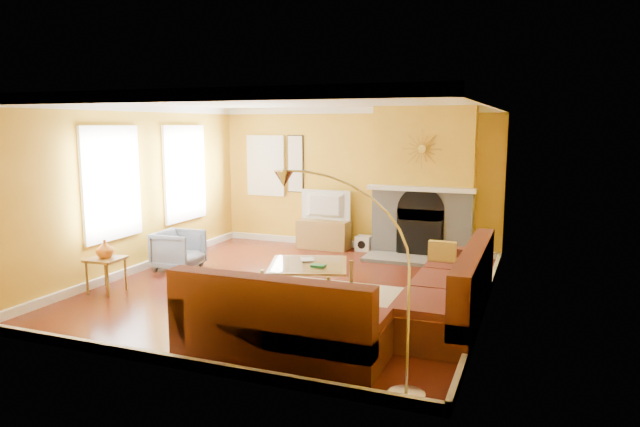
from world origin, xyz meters
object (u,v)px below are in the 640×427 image
at_px(coffee_table, 308,278).
at_px(arc_lamp, 349,285).
at_px(media_console, 324,234).
at_px(armchair, 179,250).
at_px(sectional_sofa, 357,282).
at_px(side_table, 106,275).

height_order(coffee_table, arc_lamp, arc_lamp).
bearing_deg(media_console, armchair, -125.09).
distance_m(sectional_sofa, coffee_table, 1.24).
bearing_deg(coffee_table, sectional_sofa, -38.16).
xyz_separation_m(armchair, side_table, (-0.17, -1.50, -0.07)).
bearing_deg(sectional_sofa, side_table, -175.40).
relative_size(media_console, side_table, 1.98).
bearing_deg(media_console, coffee_table, -73.33).
bearing_deg(media_console, arc_lamp, -66.93).
xyz_separation_m(sectional_sofa, media_console, (-1.80, 3.58, -0.18)).
xyz_separation_m(sectional_sofa, armchair, (-3.47, 1.20, -0.13)).
bearing_deg(armchair, sectional_sofa, -112.47).
relative_size(armchair, side_table, 1.41).
bearing_deg(coffee_table, arc_lamp, -60.74).
bearing_deg(armchair, side_table, 170.08).
bearing_deg(arc_lamp, armchair, 142.13).
xyz_separation_m(side_table, arc_lamp, (4.18, -1.62, 0.73)).
xyz_separation_m(media_console, armchair, (-1.67, -2.37, 0.05)).
xyz_separation_m(coffee_table, media_console, (-0.85, 2.83, 0.06)).
height_order(coffee_table, armchair, armchair).
bearing_deg(side_table, media_console, 64.57).
bearing_deg(side_table, coffee_table, 21.27).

